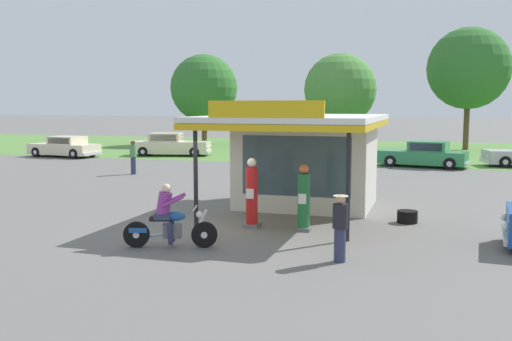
# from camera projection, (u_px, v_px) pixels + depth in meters

# --- Properties ---
(ground_plane) EXTENTS (300.00, 300.00, 0.00)m
(ground_plane) POSITION_uv_depth(u_px,v_px,m) (210.00, 228.00, 16.10)
(ground_plane) COLOR slate
(grass_verge_strip) EXTENTS (120.00, 24.00, 0.01)m
(grass_verge_strip) POSITION_uv_depth(u_px,v_px,m) (353.00, 150.00, 44.55)
(grass_verge_strip) COLOR #56843D
(grass_verge_strip) RESTS_ON ground
(service_station_kiosk) EXTENTS (5.10, 7.21, 3.59)m
(service_station_kiosk) POSITION_uv_depth(u_px,v_px,m) (305.00, 155.00, 19.24)
(service_station_kiosk) COLOR beige
(service_station_kiosk) RESTS_ON ground
(gas_pump_nearside) EXTENTS (0.44, 0.44, 1.99)m
(gas_pump_nearside) POSITION_uv_depth(u_px,v_px,m) (252.00, 196.00, 16.20)
(gas_pump_nearside) COLOR slate
(gas_pump_nearside) RESTS_ON ground
(gas_pump_offside) EXTENTS (0.44, 0.44, 1.86)m
(gas_pump_offside) POSITION_uv_depth(u_px,v_px,m) (304.00, 200.00, 15.76)
(gas_pump_offside) COLOR slate
(gas_pump_offside) RESTS_ON ground
(motorcycle_with_rider) EXTENTS (2.23, 0.90, 1.58)m
(motorcycle_with_rider) POSITION_uv_depth(u_px,v_px,m) (169.00, 221.00, 13.89)
(motorcycle_with_rider) COLOR black
(motorcycle_with_rider) RESTS_ON ground
(parked_car_back_row_far_right) EXTENTS (5.64, 3.04, 1.57)m
(parked_car_back_row_far_right) POSITION_uv_depth(u_px,v_px,m) (170.00, 145.00, 39.37)
(parked_car_back_row_far_right) COLOR beige
(parked_car_back_row_far_right) RESTS_ON ground
(parked_car_back_row_centre_left) EXTENTS (5.14, 2.67, 1.46)m
(parked_car_back_row_centre_left) POSITION_uv_depth(u_px,v_px,m) (424.00, 155.00, 32.09)
(parked_car_back_row_centre_left) COLOR #2D844C
(parked_car_back_row_centre_left) RESTS_ON ground
(parked_car_back_row_left) EXTENTS (5.07, 2.41, 1.40)m
(parked_car_back_row_left) POSITION_uv_depth(u_px,v_px,m) (65.00, 147.00, 38.40)
(parked_car_back_row_left) COLOR beige
(parked_car_back_row_left) RESTS_ON ground
(parked_car_back_row_centre_right) EXTENTS (5.13, 3.09, 1.51)m
(parked_car_back_row_centre_right) POSITION_uv_depth(u_px,v_px,m) (313.00, 149.00, 35.92)
(parked_car_back_row_centre_right) COLOR #19479E
(parked_car_back_row_centre_right) RESTS_ON ground
(bystander_standing_back_lot) EXTENTS (0.38, 0.38, 1.72)m
(bystander_standing_back_lot) POSITION_uv_depth(u_px,v_px,m) (133.00, 156.00, 28.67)
(bystander_standing_back_lot) COLOR #2D3351
(bystander_standing_back_lot) RESTS_ON ground
(bystander_admiring_sedan) EXTENTS (0.34, 0.34, 1.52)m
(bystander_admiring_sedan) POSITION_uv_depth(u_px,v_px,m) (340.00, 227.00, 12.58)
(bystander_admiring_sedan) COLOR #2D3351
(bystander_admiring_sedan) RESTS_ON ground
(tree_oak_right) EXTENTS (6.29, 6.29, 9.45)m
(tree_oak_right) POSITION_uv_depth(u_px,v_px,m) (467.00, 69.00, 43.80)
(tree_oak_right) COLOR brown
(tree_oak_right) RESTS_ON ground
(tree_oak_far_left) EXTENTS (5.91, 5.91, 7.94)m
(tree_oak_far_left) POSITION_uv_depth(u_px,v_px,m) (204.00, 88.00, 50.15)
(tree_oak_far_left) COLOR brown
(tree_oak_far_left) RESTS_ON ground
(tree_oak_left) EXTENTS (5.91, 5.91, 7.72)m
(tree_oak_left) POSITION_uv_depth(u_px,v_px,m) (340.00, 90.00, 46.66)
(tree_oak_left) COLOR brown
(tree_oak_left) RESTS_ON ground
(spare_tire_stack) EXTENTS (0.60, 0.60, 0.36)m
(spare_tire_stack) POSITION_uv_depth(u_px,v_px,m) (407.00, 217.00, 16.88)
(spare_tire_stack) COLOR black
(spare_tire_stack) RESTS_ON ground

